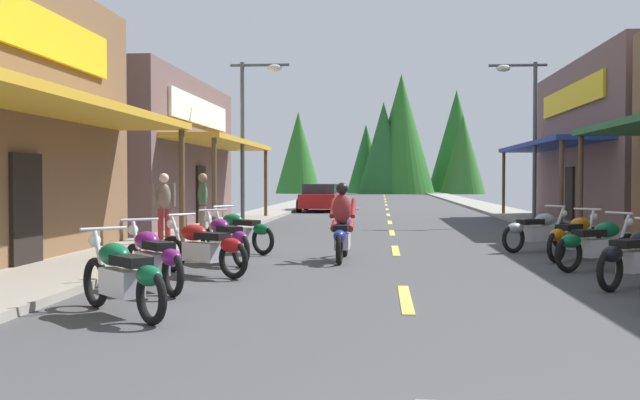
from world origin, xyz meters
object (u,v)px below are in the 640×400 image
motorcycle_parked_right_3 (636,255)px  motorcycle_parked_right_6 (538,230)px  motorcycle_parked_left_0 (123,275)px  parked_car_curbside (320,198)px  pedestrian_browsing (164,203)px  motorcycle_parked_right_5 (575,236)px  motorcycle_parked_left_3 (224,238)px  motorcycle_parked_right_4 (598,243)px  motorcycle_parked_left_1 (153,257)px  streetlamp_right (526,119)px  rider_cruising_lead (342,228)px  motorcycle_parked_left_2 (203,247)px  pedestrian_by_shop (203,201)px  streetlamp_left (252,119)px  motorcycle_parked_left_4 (240,231)px

motorcycle_parked_right_3 → motorcycle_parked_right_6: size_ratio=0.88×
motorcycle_parked_right_3 → motorcycle_parked_left_0: same height
parked_car_curbside → pedestrian_browsing: bearing=174.0°
motorcycle_parked_right_5 → motorcycle_parked_left_3: (-6.92, -1.14, 0.00)m
motorcycle_parked_right_6 → motorcycle_parked_left_3: (-6.55, -2.91, 0.00)m
motorcycle_parked_right_4 → motorcycle_parked_left_3: same height
motorcycle_parked_left_1 → streetlamp_right: bearing=-67.2°
motorcycle_parked_left_0 → rider_cruising_lead: 6.58m
motorcycle_parked_right_3 → motorcycle_parked_right_6: (-0.30, 5.54, 0.00)m
motorcycle_parked_left_2 → streetlamp_right: bearing=-86.5°
streetlamp_right → motorcycle_parked_right_6: size_ratio=3.09×
pedestrian_by_shop → motorcycle_parked_left_0: bearing=-106.2°
motorcycle_parked_right_4 → rider_cruising_lead: bearing=133.8°
streetlamp_left → rider_cruising_lead: bearing=-70.2°
pedestrian_by_shop → pedestrian_browsing: size_ratio=1.01×
motorcycle_parked_left_4 → pedestrian_browsing: bearing=-5.8°
streetlamp_left → motorcycle_parked_left_2: 12.89m
motorcycle_parked_right_4 → motorcycle_parked_right_6: same height
parked_car_curbside → motorcycle_parked_left_3: bearing=-178.9°
motorcycle_parked_left_4 → parked_car_curbside: size_ratio=0.42×
rider_cruising_lead → pedestrian_by_shop: pedestrian_by_shop is taller
motorcycle_parked_right_4 → motorcycle_parked_left_1: bearing=170.3°
streetlamp_left → motorcycle_parked_left_4: (1.24, -8.53, -3.19)m
motorcycle_parked_left_3 → pedestrian_by_shop: pedestrian_by_shop is taller
parked_car_curbside → motorcycle_parked_right_6: bearing=-161.1°
motorcycle_parked_right_6 → streetlamp_right: bearing=47.8°
motorcycle_parked_right_3 → motorcycle_parked_left_4: bearing=102.4°
streetlamp_right → motorcycle_parked_left_1: size_ratio=3.32×
streetlamp_left → motorcycle_parked_left_1: 14.54m
streetlamp_left → motorcycle_parked_left_3: bearing=-82.8°
streetlamp_left → motorcycle_parked_left_2: streetlamp_left is taller
motorcycle_parked_left_3 → motorcycle_parked_right_4: bearing=-131.0°
streetlamp_left → motorcycle_parked_right_4: bearing=-53.4°
streetlamp_left → motorcycle_parked_left_4: 9.19m
motorcycle_parked_right_5 → motorcycle_parked_left_1: 8.60m
motorcycle_parked_left_0 → rider_cruising_lead: size_ratio=0.74×
rider_cruising_lead → pedestrian_browsing: 5.82m
parked_car_curbside → motorcycle_parked_left_0: bearing=-179.0°
pedestrian_by_shop → motorcycle_parked_right_6: bearing=-42.9°
motorcycle_parked_left_2 → motorcycle_parked_left_4: size_ratio=1.02×
motorcycle_parked_right_5 → rider_cruising_lead: size_ratio=0.77×
motorcycle_parked_right_4 → rider_cruising_lead: size_ratio=0.87×
streetlamp_left → motorcycle_parked_left_3: (1.34, -10.63, -3.19)m
motorcycle_parked_right_5 → parked_car_curbside: parked_car_curbside is taller
streetlamp_right → pedestrian_browsing: size_ratio=3.20×
motorcycle_parked_left_4 → motorcycle_parked_right_3: bearing=-179.1°
motorcycle_parked_right_6 → motorcycle_parked_right_3: bearing=-119.9°
motorcycle_parked_right_6 → motorcycle_parked_left_0: bearing=-161.0°
motorcycle_parked_right_4 → pedestrian_by_shop: (-8.69, 6.08, 0.56)m
motorcycle_parked_right_5 → motorcycle_parked_left_1: size_ratio=0.96×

